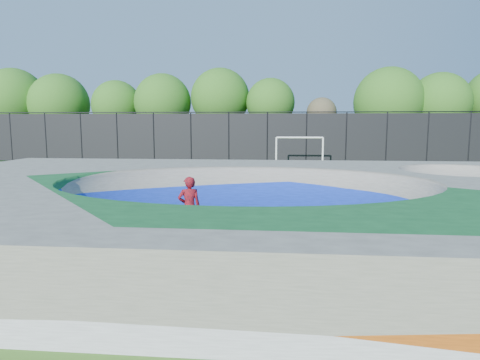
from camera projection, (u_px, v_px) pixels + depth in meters
The scene contains 7 objects.
ground at pixel (245, 230), 12.63m from camera, with size 120.00×120.00×0.00m, color #34611A.
skate_deck at pixel (245, 205), 12.53m from camera, with size 22.00×14.00×1.50m, color gray.
skater at pixel (189, 207), 11.72m from camera, with size 0.62×0.41×1.71m, color red.
skateboard at pixel (190, 237), 11.83m from camera, with size 0.78×0.22×0.05m, color black.
soccer_goal at pixel (300, 146), 29.91m from camera, with size 3.36×0.12×2.22m.
fence at pixel (267, 137), 33.09m from camera, with size 48.09×0.09×4.04m.
treeline at pixel (266, 102), 37.63m from camera, with size 53.70×6.33×8.27m.
Camera 1 is at (0.99, -12.29, 3.14)m, focal length 32.00 mm.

